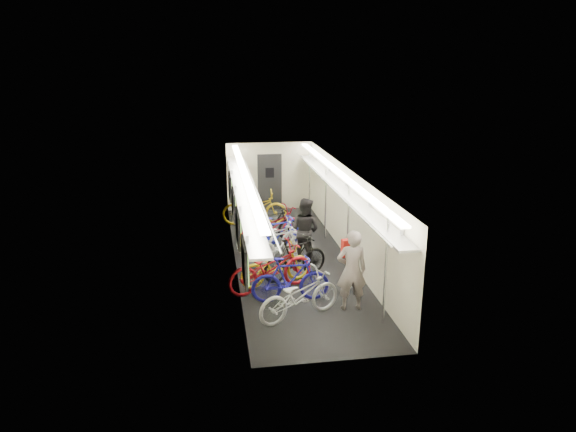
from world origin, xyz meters
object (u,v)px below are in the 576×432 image
object	(u,v)px
bicycle_0	(299,296)
passenger_near	(352,270)
bicycle_1	(291,279)
passenger_mid	(305,230)
backpack	(348,248)

from	to	relation	value
bicycle_0	passenger_near	distance (m)	1.23
bicycle_1	passenger_near	xyz separation A→B (m)	(1.20, -0.55, 0.36)
bicycle_0	passenger_near	world-z (taller)	passenger_near
bicycle_0	passenger_mid	size ratio (longest dim) A/B	1.11
bicycle_0	backpack	world-z (taller)	backpack
passenger_near	backpack	size ratio (longest dim) A/B	4.62
passenger_mid	backpack	world-z (taller)	passenger_mid
bicycle_1	passenger_mid	bearing A→B (deg)	-17.73
bicycle_0	backpack	distance (m)	1.46
passenger_near	backpack	world-z (taller)	passenger_near
bicycle_1	bicycle_0	bearing A→B (deg)	-175.67
bicycle_1	passenger_near	size ratio (longest dim) A/B	0.98
bicycle_0	passenger_near	xyz separation A→B (m)	(1.14, 0.23, 0.38)
bicycle_0	passenger_near	size ratio (longest dim) A/B	1.07
bicycle_0	backpack	xyz separation A→B (m)	(1.12, 0.50, 0.78)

